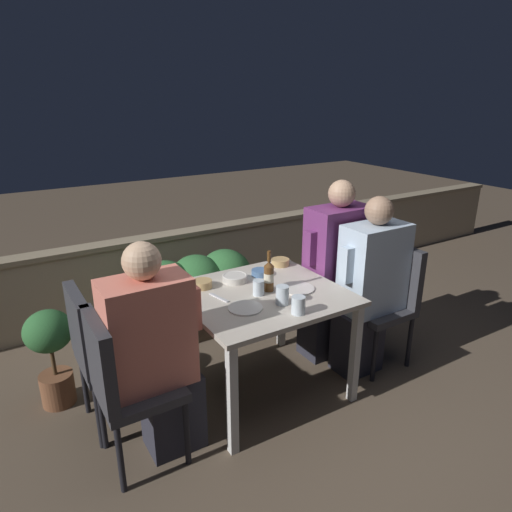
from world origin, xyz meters
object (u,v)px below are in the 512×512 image
at_px(person_blue_shirt, 369,287).
at_px(potted_plant, 51,348).
at_px(chair_right_near, 387,293).
at_px(chair_left_far, 99,346).
at_px(chair_right_far, 352,281).
at_px(beer_bottle, 269,276).
at_px(chair_left_near, 120,378).
at_px(person_purple_stripe, 334,270).
at_px(person_coral_top, 156,353).

xyz_separation_m(person_blue_shirt, potted_plant, (-1.96, 0.71, -0.23)).
bearing_deg(chair_right_near, chair_left_far, 170.03).
bearing_deg(person_blue_shirt, chair_right_far, 66.18).
xyz_separation_m(chair_right_far, beer_bottle, (-0.85, -0.15, 0.28)).
bearing_deg(beer_bottle, chair_right_near, -9.27).
xyz_separation_m(chair_left_near, chair_right_near, (1.92, 0.02, 0.00)).
distance_m(person_purple_stripe, beer_bottle, 0.70).
bearing_deg(person_coral_top, chair_right_near, 0.78).
relative_size(chair_left_near, chair_left_far, 1.00).
distance_m(chair_left_far, chair_right_near, 1.97).
xyz_separation_m(chair_left_near, person_blue_shirt, (1.73, 0.02, 0.10)).
relative_size(chair_left_near, chair_right_near, 1.00).
xyz_separation_m(chair_right_near, person_purple_stripe, (-0.26, 0.30, 0.13)).
distance_m(person_coral_top, chair_left_far, 0.43).
bearing_deg(person_purple_stripe, potted_plant, 167.74).
distance_m(person_coral_top, person_blue_shirt, 1.53).
bearing_deg(person_purple_stripe, person_blue_shirt, -78.31).
height_order(chair_left_far, potted_plant, chair_left_far).
bearing_deg(chair_left_far, person_coral_top, -60.04).
height_order(chair_right_near, person_blue_shirt, person_blue_shirt).
bearing_deg(person_coral_top, person_blue_shirt, 0.88).
distance_m(chair_left_far, chair_right_far, 1.88).
height_order(person_coral_top, person_blue_shirt, person_blue_shirt).
xyz_separation_m(person_coral_top, person_blue_shirt, (1.53, 0.02, 0.02)).
relative_size(person_coral_top, person_blue_shirt, 0.97).
distance_m(chair_right_near, chair_right_far, 0.30).
bearing_deg(potted_plant, chair_right_near, -18.21).
height_order(chair_right_near, person_purple_stripe, person_purple_stripe).
bearing_deg(person_coral_top, chair_left_near, 180.00).
bearing_deg(chair_left_far, person_purple_stripe, -1.51).
xyz_separation_m(chair_left_far, potted_plant, (-0.22, 0.37, -0.13)).
xyz_separation_m(person_coral_top, beer_bottle, (0.81, 0.17, 0.20)).
bearing_deg(person_blue_shirt, chair_left_far, 168.94).
height_order(person_coral_top, person_purple_stripe, person_purple_stripe).
xyz_separation_m(person_blue_shirt, chair_right_far, (0.13, 0.30, -0.10)).
xyz_separation_m(beer_bottle, potted_plant, (-1.24, 0.56, -0.41)).
bearing_deg(potted_plant, person_blue_shirt, -19.88).
xyz_separation_m(chair_left_far, chair_right_far, (1.88, -0.04, 0.00)).
distance_m(person_blue_shirt, person_purple_stripe, 0.30).
xyz_separation_m(chair_left_near, person_purple_stripe, (1.67, 0.32, 0.13)).
bearing_deg(beer_bottle, chair_left_far, 169.40).
height_order(chair_right_far, beer_bottle, beer_bottle).
xyz_separation_m(chair_right_near, potted_plant, (-2.16, 0.71, -0.13)).
height_order(person_blue_shirt, chair_right_far, person_blue_shirt).
height_order(chair_left_far, person_purple_stripe, person_purple_stripe).
distance_m(chair_right_near, beer_bottle, 0.97).
distance_m(person_coral_top, chair_right_near, 1.73).
distance_m(person_purple_stripe, potted_plant, 1.96).
bearing_deg(potted_plant, person_purple_stripe, -12.26).
xyz_separation_m(person_blue_shirt, person_purple_stripe, (-0.06, 0.30, 0.03)).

